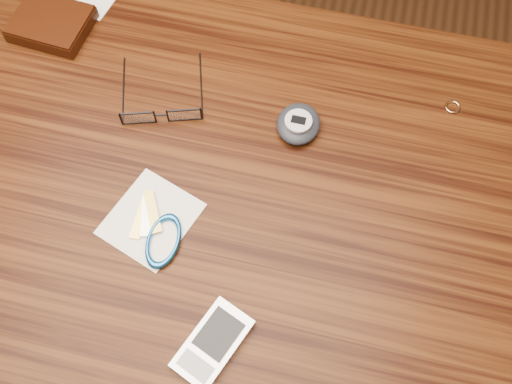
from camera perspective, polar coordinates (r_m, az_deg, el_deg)
ground at (r=1.47m, az=-2.01°, el=-13.01°), size 3.80×3.80×0.00m
desk at (r=0.85m, az=-3.39°, el=-3.14°), size 1.00×0.70×0.75m
wallet_and_card at (r=0.96m, az=-19.72°, el=15.61°), size 0.13×0.15×0.02m
eyeglasses at (r=0.82m, az=-9.43°, el=7.83°), size 0.15×0.15×0.03m
gold_ring at (r=0.87m, az=19.06°, el=8.04°), size 0.03×0.03×0.00m
pda_phone at (r=0.69m, az=-4.35°, el=-14.90°), size 0.09×0.11×0.01m
pedometer at (r=0.80m, az=4.26°, el=6.83°), size 0.06×0.07×0.03m
notepad_keys at (r=0.74m, az=-9.86°, el=-3.76°), size 0.13×0.14×0.01m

